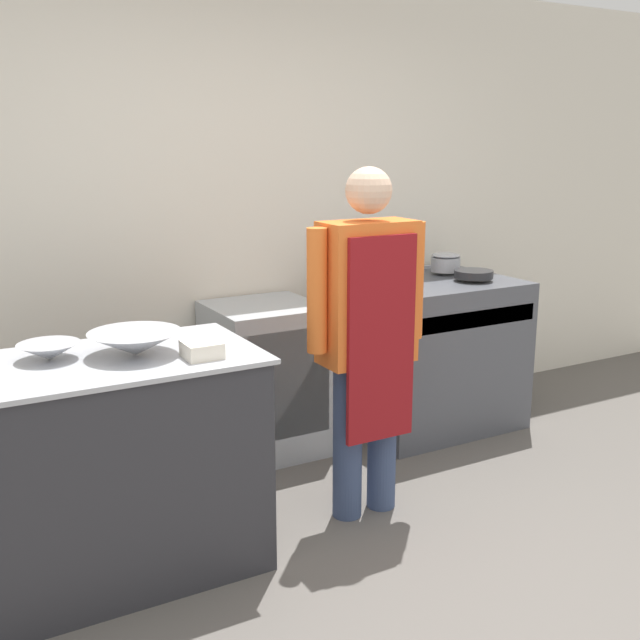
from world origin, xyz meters
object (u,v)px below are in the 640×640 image
at_px(mixing_bowl, 135,343).
at_px(saute_pan, 474,274).
at_px(plastic_tub, 202,350).
at_px(person_cook, 368,325).
at_px(stove, 431,353).
at_px(sauce_pot, 446,262).
at_px(fridge_unit, 266,378).
at_px(stock_pot, 391,256).

bearing_deg(mixing_bowl, saute_pan, 14.78).
bearing_deg(plastic_tub, saute_pan, 20.50).
xyz_separation_m(person_cook, mixing_bowl, (-1.06, 0.07, 0.04)).
bearing_deg(stove, plastic_tub, -153.96).
relative_size(mixing_bowl, sauce_pot, 1.98).
relative_size(fridge_unit, sauce_pot, 4.61).
height_order(person_cook, sauce_pot, person_cook).
bearing_deg(fridge_unit, mixing_bowl, -138.57).
bearing_deg(sauce_pot, saute_pan, -90.00).
distance_m(stove, mixing_bowl, 2.24).
height_order(stove, person_cook, person_cook).
bearing_deg(plastic_tub, stove, 26.04).
bearing_deg(sauce_pot, fridge_unit, -179.24).
distance_m(mixing_bowl, sauce_pot, 2.42).
distance_m(fridge_unit, sauce_pot, 1.42).
xyz_separation_m(fridge_unit, saute_pan, (1.29, -0.26, 0.54)).
height_order(stock_pot, sauce_pot, stock_pot).
bearing_deg(saute_pan, plastic_tub, -159.50).
height_order(person_cook, plastic_tub, person_cook).
bearing_deg(stove, saute_pan, -34.02).
bearing_deg(stove, mixing_bowl, -160.43).
distance_m(mixing_bowl, plastic_tub, 0.28).
distance_m(stove, person_cook, 1.36).
bearing_deg(saute_pan, stock_pot, 147.36).
xyz_separation_m(person_cook, plastic_tub, (-0.84, -0.10, 0.02)).
bearing_deg(saute_pan, mixing_bowl, -165.22).
relative_size(fridge_unit, saute_pan, 3.64).
relative_size(mixing_bowl, stock_pot, 1.18).
relative_size(stove, person_cook, 0.61).
relative_size(person_cook, stock_pot, 5.26).
relative_size(person_cook, mixing_bowl, 4.45).
bearing_deg(plastic_tub, sauce_pot, 26.93).
xyz_separation_m(fridge_unit, plastic_tub, (-0.75, -1.02, 0.52)).
distance_m(fridge_unit, mixing_bowl, 1.40).
bearing_deg(stock_pot, plastic_tub, -147.27).
height_order(fridge_unit, mixing_bowl, mixing_bowl).
bearing_deg(stove, fridge_unit, 173.69).
xyz_separation_m(fridge_unit, mixing_bowl, (-0.97, -0.85, 0.54)).
height_order(plastic_tub, saute_pan, saute_pan).
relative_size(stove, fridge_unit, 1.16).
relative_size(mixing_bowl, saute_pan, 1.56).
distance_m(stock_pot, saute_pan, 0.52).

